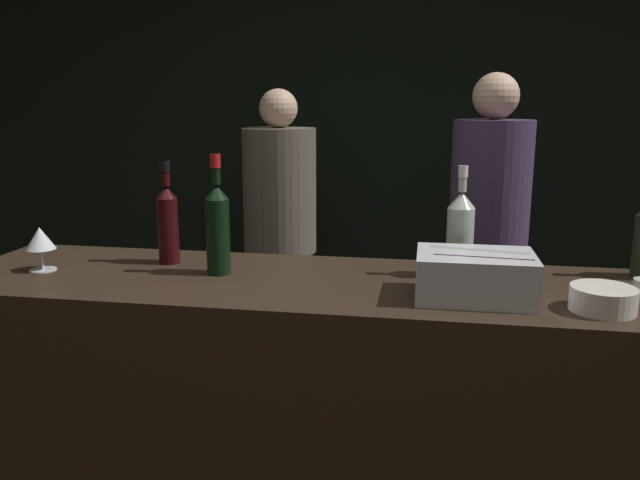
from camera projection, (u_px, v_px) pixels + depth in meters
wall_back_chalkboard at (380, 128)px, 4.06m from camera, size 6.40×0.06×2.80m
bar_counter at (318, 433)px, 2.02m from camera, size 2.34×0.62×1.03m
ice_bin_with_bottles at (476, 274)px, 1.72m from camera, size 0.32×0.23×0.13m
bowl_white at (603, 298)px, 1.62m from camera, size 0.17×0.17×0.06m
wine_glass at (40, 240)px, 2.00m from camera, size 0.09×0.09×0.14m
white_wine_bottle at (460, 232)px, 1.93m from camera, size 0.08×0.08×0.35m
red_wine_bottle_black_foil at (168, 220)px, 2.09m from camera, size 0.07×0.07×0.35m
red_wine_bottle_burgundy at (218, 226)px, 1.95m from camera, size 0.08×0.08×0.38m
person_in_hoodie at (280, 223)px, 3.51m from camera, size 0.41×0.41×1.64m
person_blond_tee at (488, 236)px, 2.95m from camera, size 0.37×0.37×1.70m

